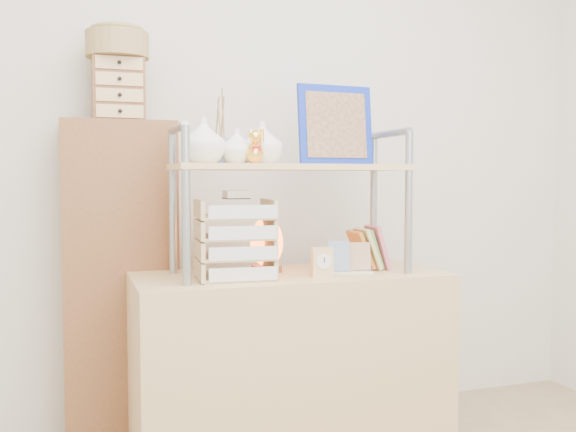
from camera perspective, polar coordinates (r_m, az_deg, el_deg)
name	(u,v)px	position (r m, az deg, el deg)	size (l,w,h in m)	color
desk	(290,368)	(2.58, 0.22, -13.39)	(1.20, 0.50, 0.75)	tan
cabinet	(121,286)	(2.75, -14.64, -6.04)	(0.45, 0.24, 1.35)	brown
hutch	(274,159)	(2.46, -1.28, 5.07)	(0.90, 0.34, 0.75)	gray
letter_tray	(236,243)	(2.37, -4.66, -2.45)	(0.28, 0.27, 0.32)	tan
salt_lamp	(266,244)	(2.53, -1.93, -2.48)	(0.14, 0.13, 0.22)	brown
desk_clock	(322,262)	(2.40, 3.07, -4.12)	(0.08, 0.04, 0.11)	#D8B474
postcard_stand	(349,264)	(2.51, 5.48, -4.25)	(0.18, 0.09, 0.13)	white
drawer_chest	(118,90)	(2.71, -14.86, 10.82)	(0.20, 0.16, 0.25)	brown
woven_basket	(117,45)	(2.74, -14.92, 14.44)	(0.25, 0.25, 0.10)	olive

